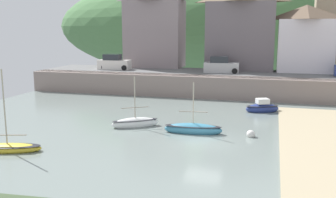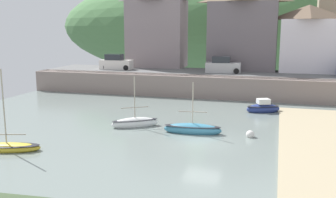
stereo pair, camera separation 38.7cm
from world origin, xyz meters
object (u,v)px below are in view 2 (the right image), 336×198
(waterfront_building_centre, at_px, (243,29))
(sailboat_nearest_shore, at_px, (263,108))
(sailboat_far_left, at_px, (192,129))
(dinghy_open_wooden, at_px, (135,123))
(waterfront_building_right, at_px, (308,38))
(sailboat_blue_trim, at_px, (7,147))
(parked_car_by_wall, at_px, (223,66))
(church_with_spire, at_px, (330,7))
(parked_car_near_slipway, at_px, (116,63))
(mooring_buoy, at_px, (250,135))
(waterfront_building_left, at_px, (157,26))

(waterfront_building_centre, xyz_separation_m, sailboat_nearest_shore, (3.39, -14.24, -7.16))
(sailboat_far_left, xyz_separation_m, dinghy_open_wooden, (-4.77, 0.60, 0.01))
(waterfront_building_right, height_order, sailboat_blue_trim, waterfront_building_right)
(waterfront_building_right, bearing_deg, sailboat_blue_trim, -122.59)
(sailboat_far_left, relative_size, dinghy_open_wooden, 1.05)
(parked_car_by_wall, bearing_deg, dinghy_open_wooden, -107.13)
(church_with_spire, bearing_deg, parked_car_near_slipway, -161.89)
(waterfront_building_centre, distance_m, waterfront_building_right, 7.84)
(sailboat_blue_trim, distance_m, mooring_buoy, 16.40)
(sailboat_nearest_shore, xyz_separation_m, parked_car_by_wall, (-5.22, 9.74, 2.84))
(sailboat_far_left, xyz_separation_m, parked_car_near_slipway, (-14.27, 18.68, 2.90))
(sailboat_nearest_shore, bearing_deg, waterfront_building_centre, 80.36)
(sailboat_blue_trim, relative_size, parked_car_near_slipway, 1.29)
(church_with_spire, xyz_separation_m, parked_car_near_slipway, (-25.99, -8.50, -7.08))
(parked_car_by_wall, distance_m, mooring_buoy, 19.40)
(church_with_spire, distance_m, sailboat_blue_trim, 42.21)
(waterfront_building_right, xyz_separation_m, dinghy_open_wooden, (-13.84, -22.59, -6.15))
(waterfront_building_left, bearing_deg, waterfront_building_right, 0.00)
(sailboat_blue_trim, distance_m, parked_car_near_slipway, 26.45)
(parked_car_near_slipway, xyz_separation_m, mooring_buoy, (18.47, -18.57, -3.02))
(waterfront_building_left, bearing_deg, sailboat_far_left, -66.28)
(waterfront_building_right, height_order, parked_car_by_wall, waterfront_building_right)
(waterfront_building_centre, height_order, mooring_buoy, waterfront_building_centre)
(sailboat_nearest_shore, height_order, mooring_buoy, sailboat_nearest_shore)
(sailboat_far_left, bearing_deg, dinghy_open_wooden, 167.99)
(waterfront_building_left, xyz_separation_m, waterfront_building_right, (19.26, 0.00, -1.37))
(dinghy_open_wooden, height_order, sailboat_blue_trim, sailboat_blue_trim)
(waterfront_building_right, height_order, dinghy_open_wooden, waterfront_building_right)
(dinghy_open_wooden, relative_size, parked_car_by_wall, 0.99)
(waterfront_building_left, height_order, church_with_spire, church_with_spire)
(dinghy_open_wooden, xyz_separation_m, sailboat_blue_trim, (-5.66, -7.91, -0.08))
(church_with_spire, bearing_deg, sailboat_nearest_shore, -111.06)
(waterfront_building_centre, bearing_deg, sailboat_nearest_shore, -76.60)
(waterfront_building_centre, bearing_deg, church_with_spire, 21.01)
(waterfront_building_centre, relative_size, sailboat_far_left, 2.31)
(waterfront_building_right, distance_m, sailboat_nearest_shore, 16.10)
(dinghy_open_wooden, bearing_deg, mooring_buoy, -36.07)
(waterfront_building_right, bearing_deg, mooring_buoy, -101.94)
(waterfront_building_centre, height_order, sailboat_nearest_shore, waterfront_building_centre)
(dinghy_open_wooden, bearing_deg, sailboat_nearest_shore, 8.42)
(parked_car_near_slipway, bearing_deg, church_with_spire, 15.72)
(sailboat_nearest_shore, relative_size, sailboat_blue_trim, 0.63)
(sailboat_blue_trim, bearing_deg, parked_car_by_wall, 52.58)
(dinghy_open_wooden, relative_size, mooring_buoy, 6.92)
(waterfront_building_left, height_order, sailboat_far_left, waterfront_building_left)
(waterfront_building_centre, distance_m, sailboat_nearest_shore, 16.29)
(mooring_buoy, bearing_deg, sailboat_nearest_shore, 86.77)
(sailboat_far_left, bearing_deg, waterfront_building_centre, 81.90)
(waterfront_building_centre, relative_size, sailboat_blue_trim, 1.88)
(sailboat_nearest_shore, xyz_separation_m, sailboat_far_left, (-4.69, -8.94, -0.06))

